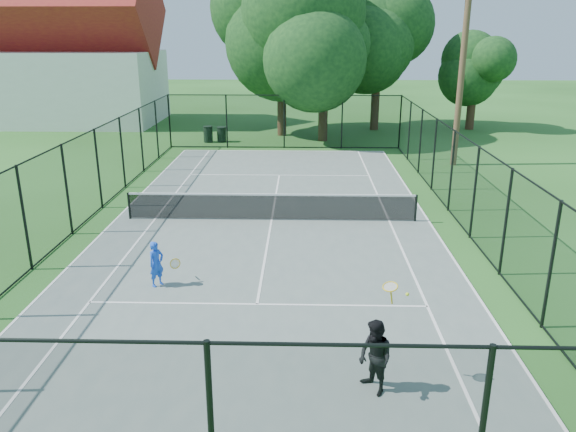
{
  "coord_description": "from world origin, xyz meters",
  "views": [
    {
      "loc": [
        1.09,
        -18.6,
        6.36
      ],
      "look_at": [
        0.66,
        -3.0,
        1.2
      ],
      "focal_mm": 35.0,
      "sensor_mm": 36.0,
      "label": 1
    }
  ],
  "objects_px": {
    "utility_pole": "(462,74)",
    "player_blue": "(157,264)",
    "tennis_net": "(272,206)",
    "trash_bin_right": "(222,134)",
    "player_black": "(375,357)",
    "trash_bin_left": "(208,134)"
  },
  "relations": [
    {
      "from": "utility_pole",
      "to": "player_blue",
      "type": "bearing_deg",
      "value": -128.0
    },
    {
      "from": "tennis_net",
      "to": "trash_bin_right",
      "type": "xyz_separation_m",
      "value": [
        -3.82,
        14.77,
        -0.12
      ]
    },
    {
      "from": "trash_bin_right",
      "to": "player_black",
      "type": "relative_size",
      "value": 0.44
    },
    {
      "from": "trash_bin_right",
      "to": "player_black",
      "type": "distance_m",
      "value": 25.32
    },
    {
      "from": "tennis_net",
      "to": "trash_bin_left",
      "type": "height_order",
      "value": "tennis_net"
    },
    {
      "from": "utility_pole",
      "to": "trash_bin_right",
      "type": "bearing_deg",
      "value": 155.07
    },
    {
      "from": "trash_bin_right",
      "to": "utility_pole",
      "type": "height_order",
      "value": "utility_pole"
    },
    {
      "from": "trash_bin_left",
      "to": "player_black",
      "type": "bearing_deg",
      "value": -73.92
    },
    {
      "from": "tennis_net",
      "to": "player_black",
      "type": "xyz_separation_m",
      "value": [
        2.42,
        -9.77,
        0.2
      ]
    },
    {
      "from": "trash_bin_left",
      "to": "player_blue",
      "type": "xyz_separation_m",
      "value": [
        1.95,
        -20.02,
        0.17
      ]
    },
    {
      "from": "player_blue",
      "to": "player_black",
      "type": "distance_m",
      "value": 6.71
    },
    {
      "from": "trash_bin_left",
      "to": "player_blue",
      "type": "distance_m",
      "value": 20.11
    },
    {
      "from": "trash_bin_left",
      "to": "utility_pole",
      "type": "bearing_deg",
      "value": -23.11
    },
    {
      "from": "tennis_net",
      "to": "utility_pole",
      "type": "xyz_separation_m",
      "value": [
        8.58,
        9.0,
        3.81
      ]
    },
    {
      "from": "trash_bin_left",
      "to": "utility_pole",
      "type": "xyz_separation_m",
      "value": [
        13.2,
        -5.63,
        3.9
      ]
    },
    {
      "from": "player_blue",
      "to": "trash_bin_left",
      "type": "bearing_deg",
      "value": 95.57
    },
    {
      "from": "trash_bin_left",
      "to": "player_blue",
      "type": "height_order",
      "value": "player_blue"
    },
    {
      "from": "trash_bin_right",
      "to": "player_black",
      "type": "bearing_deg",
      "value": -75.73
    },
    {
      "from": "trash_bin_right",
      "to": "player_blue",
      "type": "height_order",
      "value": "player_blue"
    },
    {
      "from": "utility_pole",
      "to": "player_black",
      "type": "relative_size",
      "value": 4.28
    },
    {
      "from": "tennis_net",
      "to": "trash_bin_right",
      "type": "bearing_deg",
      "value": 104.51
    },
    {
      "from": "tennis_net",
      "to": "player_black",
      "type": "height_order",
      "value": "player_black"
    }
  ]
}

